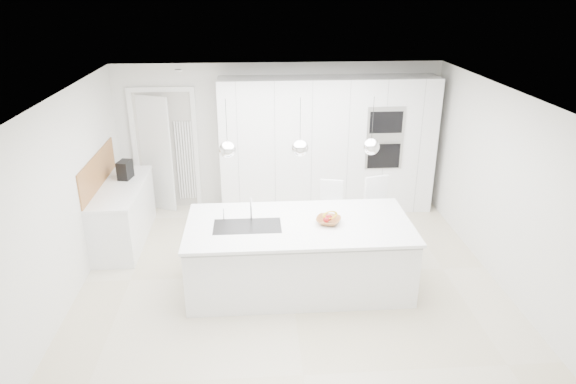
{
  "coord_description": "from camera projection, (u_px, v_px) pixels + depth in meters",
  "views": [
    {
      "loc": [
        -0.45,
        -6.06,
        3.71
      ],
      "look_at": [
        0.0,
        0.3,
        1.1
      ],
      "focal_mm": 32.0,
      "sensor_mm": 36.0,
      "label": 1
    }
  ],
  "objects": [
    {
      "name": "left_worktop",
      "position": [
        120.0,
        187.0,
        7.65
      ],
      "size": [
        0.62,
        1.82,
        0.04
      ],
      "primitive_type": "cube",
      "color": "white",
      "rests_on": "left_base_cabinets"
    },
    {
      "name": "wall_back",
      "position": [
        279.0,
        136.0,
        8.86
      ],
      "size": [
        5.5,
        0.0,
        5.5
      ],
      "primitive_type": "plane",
      "rotation": [
        1.57,
        0.0,
        0.0
      ],
      "color": "silver",
      "rests_on": "ground"
    },
    {
      "name": "bar_stool_left",
      "position": [
        332.0,
        217.0,
        7.5
      ],
      "size": [
        0.45,
        0.55,
        1.05
      ],
      "primitive_type": null,
      "rotation": [
        0.0,
        0.0,
        -0.24
      ],
      "color": "white",
      "rests_on": "floor"
    },
    {
      "name": "wall_left",
      "position": [
        69.0,
        196.0,
        6.38
      ],
      "size": [
        0.0,
        5.0,
        5.0
      ],
      "primitive_type": "plane",
      "rotation": [
        1.57,
        0.0,
        1.57
      ],
      "color": "silver",
      "rests_on": "ground"
    },
    {
      "name": "apple_a",
      "position": [
        329.0,
        218.0,
        6.45
      ],
      "size": [
        0.08,
        0.08,
        0.08
      ],
      "primitive_type": "sphere",
      "color": "maroon",
      "rests_on": "fruit_bowl"
    },
    {
      "name": "ceiling",
      "position": [
        290.0,
        92.0,
        6.08
      ],
      "size": [
        5.5,
        5.5,
        0.0
      ],
      "primitive_type": "plane",
      "rotation": [
        3.14,
        0.0,
        0.0
      ],
      "color": "white",
      "rests_on": "wall_back"
    },
    {
      "name": "tall_cabinets",
      "position": [
        327.0,
        146.0,
        8.68
      ],
      "size": [
        3.6,
        0.6,
        2.3
      ],
      "primitive_type": "cube",
      "color": "white",
      "rests_on": "floor"
    },
    {
      "name": "floor",
      "position": [
        290.0,
        274.0,
        7.03
      ],
      "size": [
        5.5,
        5.5,
        0.0
      ],
      "primitive_type": "plane",
      "color": "beige",
      "rests_on": "ground"
    },
    {
      "name": "oak_backsplash",
      "position": [
        98.0,
        171.0,
        7.52
      ],
      "size": [
        0.02,
        1.8,
        0.5
      ],
      "primitive_type": "cube",
      "color": "#A56F3F",
      "rests_on": "wall_left"
    },
    {
      "name": "banana_bunch",
      "position": [
        330.0,
        215.0,
        6.42
      ],
      "size": [
        0.23,
        0.17,
        0.21
      ],
      "primitive_type": "torus",
      "rotation": [
        1.22,
        0.0,
        0.35
      ],
      "color": "gold",
      "rests_on": "fruit_bowl"
    },
    {
      "name": "pendant_left",
      "position": [
        228.0,
        150.0,
        5.98
      ],
      "size": [
        0.2,
        0.2,
        0.2
      ],
      "primitive_type": "sphere",
      "color": "white",
      "rests_on": "ceiling"
    },
    {
      "name": "island_tap",
      "position": [
        251.0,
        209.0,
        6.51
      ],
      "size": [
        0.02,
        0.02,
        0.3
      ],
      "primitive_type": "cylinder",
      "color": "white",
      "rests_on": "island_worktop"
    },
    {
      "name": "espresso_machine",
      "position": [
        125.0,
        170.0,
        7.88
      ],
      "size": [
        0.22,
        0.29,
        0.28
      ],
      "primitive_type": "cube",
      "rotation": [
        0.0,
        0.0,
        -0.2
      ],
      "color": "black",
      "rests_on": "left_worktop"
    },
    {
      "name": "apple_b",
      "position": [
        326.0,
        220.0,
        6.39
      ],
      "size": [
        0.08,
        0.08,
        0.08
      ],
      "primitive_type": "sphere",
      "color": "maroon",
      "rests_on": "fruit_bowl"
    },
    {
      "name": "radiator",
      "position": [
        185.0,
        161.0,
        8.87
      ],
      "size": [
        0.32,
        0.04,
        1.4
      ],
      "primitive_type": null,
      "color": "white",
      "rests_on": "floor"
    },
    {
      "name": "apple_c",
      "position": [
        328.0,
        217.0,
        6.47
      ],
      "size": [
        0.07,
        0.07,
        0.07
      ],
      "primitive_type": "sphere",
      "color": "maroon",
      "rests_on": "fruit_bowl"
    },
    {
      "name": "island_worktop",
      "position": [
        299.0,
        224.0,
        6.47
      ],
      "size": [
        2.84,
        1.4,
        0.04
      ],
      "primitive_type": "cube",
      "color": "white",
      "rests_on": "island_base"
    },
    {
      "name": "pendant_mid",
      "position": [
        300.0,
        148.0,
        6.04
      ],
      "size": [
        0.2,
        0.2,
        0.2
      ],
      "primitive_type": "sphere",
      "color": "white",
      "rests_on": "ceiling"
    },
    {
      "name": "left_base_cabinets",
      "position": [
        124.0,
        215.0,
        7.82
      ],
      "size": [
        0.6,
        1.8,
        0.86
      ],
      "primitive_type": "cube",
      "color": "white",
      "rests_on": "floor"
    },
    {
      "name": "fruit_bowl",
      "position": [
        328.0,
        221.0,
        6.44
      ],
      "size": [
        0.39,
        0.39,
        0.08
      ],
      "primitive_type": "imported",
      "rotation": [
        0.0,
        0.0,
        -0.35
      ],
      "color": "#A56F3F",
      "rests_on": "island_worktop"
    },
    {
      "name": "island_sink",
      "position": [
        247.0,
        232.0,
        6.41
      ],
      "size": [
        0.84,
        0.44,
        0.18
      ],
      "primitive_type": null,
      "color": "#3F3F42",
      "rests_on": "island_worktop"
    },
    {
      "name": "island_base",
      "position": [
        299.0,
        258.0,
        6.6
      ],
      "size": [
        2.8,
        1.2,
        0.86
      ],
      "primitive_type": "cube",
      "color": "white",
      "rests_on": "floor"
    },
    {
      "name": "hallway_door",
      "position": [
        151.0,
        154.0,
        8.74
      ],
      "size": [
        0.76,
        0.38,
        2.0
      ],
      "primitive_type": "cube",
      "rotation": [
        0.0,
        0.0,
        -0.44
      ],
      "color": "white",
      "rests_on": "floor"
    },
    {
      "name": "oven_stack",
      "position": [
        385.0,
        138.0,
        8.37
      ],
      "size": [
        0.62,
        0.04,
        1.05
      ],
      "primitive_type": null,
      "color": "#A5A5A8",
      "rests_on": "tall_cabinets"
    },
    {
      "name": "bar_stool_right",
      "position": [
        377.0,
        217.0,
        7.4
      ],
      "size": [
        0.5,
        0.6,
        1.14
      ],
      "primitive_type": null,
      "rotation": [
        0.0,
        0.0,
        0.27
      ],
      "color": "white",
      "rests_on": "floor"
    },
    {
      "name": "pendant_right",
      "position": [
        371.0,
        147.0,
        6.09
      ],
      "size": [
        0.2,
        0.2,
        0.2
      ],
      "primitive_type": "sphere",
      "color": "white",
      "rests_on": "ceiling"
    },
    {
      "name": "doorway_frame",
      "position": [
        166.0,
        151.0,
        8.8
      ],
      "size": [
        1.11,
        0.08,
        2.13
      ],
      "primitive_type": null,
      "color": "white",
      "rests_on": "floor"
    }
  ]
}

